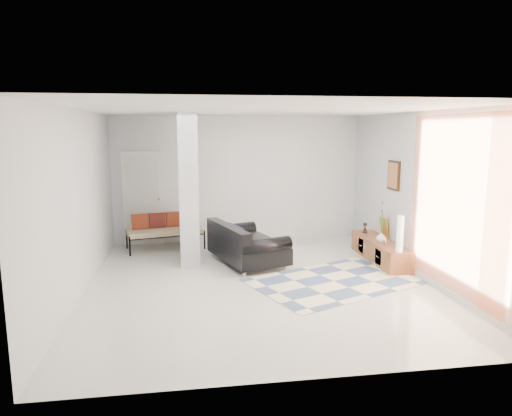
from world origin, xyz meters
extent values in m
plane|color=beige|center=(0.00, 0.00, 0.00)|extent=(6.00, 6.00, 0.00)
plane|color=white|center=(0.00, 0.00, 2.80)|extent=(6.00, 6.00, 0.00)
plane|color=silver|center=(0.00, 3.00, 1.40)|extent=(6.00, 0.00, 6.00)
plane|color=silver|center=(0.00, -3.00, 1.40)|extent=(6.00, 0.00, 6.00)
plane|color=silver|center=(-2.75, 0.00, 1.40)|extent=(0.00, 6.00, 6.00)
plane|color=silver|center=(2.75, 0.00, 1.40)|extent=(0.00, 6.00, 6.00)
cube|color=silver|center=(-1.10, 1.60, 1.40)|extent=(0.35, 1.20, 2.80)
cube|color=white|center=(-2.10, 2.96, 1.02)|extent=(0.85, 0.06, 2.04)
plane|color=#FF7843|center=(2.67, -1.15, 1.45)|extent=(0.00, 2.55, 2.55)
cube|color=#311E0D|center=(2.72, 0.94, 1.65)|extent=(0.04, 0.45, 0.55)
cube|color=brown|center=(2.52, 0.94, 0.20)|extent=(0.45, 1.90, 0.40)
cube|color=#311E0D|center=(2.30, 0.51, 0.20)|extent=(0.02, 0.25, 0.28)
cube|color=#311E0D|center=(2.30, 1.36, 0.20)|extent=(0.02, 0.25, 0.28)
cube|color=gold|center=(2.70, 1.20, 0.60)|extent=(0.09, 0.32, 0.40)
cube|color=silver|center=(2.42, 0.51, 0.46)|extent=(0.04, 0.10, 0.12)
cylinder|color=silver|center=(-0.18, 0.39, 0.05)|extent=(0.05, 0.05, 0.10)
cylinder|color=silver|center=(-0.63, 1.76, 0.05)|extent=(0.05, 0.05, 0.10)
cylinder|color=silver|center=(0.58, 0.64, 0.05)|extent=(0.05, 0.05, 0.10)
cylinder|color=silver|center=(0.14, 2.01, 0.05)|extent=(0.05, 0.05, 0.10)
cube|color=black|center=(-0.02, 1.20, 0.25)|extent=(1.47, 1.91, 0.30)
cube|color=black|center=(-0.40, 1.08, 0.58)|extent=(0.71, 1.66, 0.36)
cylinder|color=black|center=(0.20, 0.52, 0.48)|extent=(1.00, 0.56, 0.28)
cylinder|color=black|center=(-0.24, 1.88, 0.48)|extent=(1.00, 0.56, 0.28)
cube|color=black|center=(-0.29, 1.11, 0.60)|extent=(0.32, 0.63, 0.31)
cylinder|color=black|center=(-2.29, 1.98, 0.20)|extent=(0.04, 0.04, 0.40)
cylinder|color=black|center=(-0.80, 2.31, 0.20)|extent=(0.04, 0.04, 0.40)
cylinder|color=black|center=(-2.43, 2.59, 0.20)|extent=(0.04, 0.04, 0.40)
cylinder|color=black|center=(-0.93, 2.92, 0.20)|extent=(0.04, 0.04, 0.40)
cube|color=beige|center=(-1.61, 2.45, 0.38)|extent=(1.66, 0.97, 0.12)
cube|color=maroon|center=(-2.13, 2.49, 0.60)|extent=(0.37, 0.23, 0.33)
cube|color=maroon|center=(-1.78, 2.57, 0.60)|extent=(0.37, 0.23, 0.33)
cube|color=maroon|center=(-1.42, 2.65, 0.60)|extent=(0.37, 0.23, 0.33)
cube|color=beige|center=(1.25, -0.13, 0.01)|extent=(3.11, 2.63, 0.01)
cylinder|color=white|center=(2.50, 0.11, 0.72)|extent=(0.12, 0.12, 0.64)
imported|color=white|center=(2.47, 0.80, 0.50)|extent=(0.22, 0.22, 0.20)
camera|label=1|loc=(-1.11, -7.13, 2.50)|focal=32.00mm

